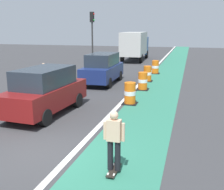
{
  "coord_description": "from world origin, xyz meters",
  "views": [
    {
      "loc": [
        4.17,
        -7.04,
        3.72
      ],
      "look_at": [
        1.22,
        3.45,
        1.1
      ],
      "focal_mm": 45.01,
      "sensor_mm": 36.0,
      "label": 1
    }
  ],
  "objects_px": {
    "parked_suv_second": "(103,68)",
    "traffic_barrel_back": "(147,74)",
    "traffic_barrel_far": "(155,67)",
    "delivery_truck_down_block": "(135,44)",
    "parked_suv_nearest": "(45,91)",
    "traffic_light_corner": "(92,30)",
    "pedestrian_crossing": "(44,75)",
    "traffic_barrel_front": "(130,94)",
    "skateboarder_on_lane": "(114,140)",
    "traffic_barrel_mid": "(143,81)"
  },
  "relations": [
    {
      "from": "parked_suv_nearest",
      "to": "traffic_barrel_mid",
      "type": "xyz_separation_m",
      "value": [
        3.28,
        6.03,
        -0.5
      ]
    },
    {
      "from": "parked_suv_nearest",
      "to": "pedestrian_crossing",
      "type": "xyz_separation_m",
      "value": [
        -2.66,
        4.67,
        -0.17
      ]
    },
    {
      "from": "skateboarder_on_lane",
      "to": "traffic_light_corner",
      "type": "xyz_separation_m",
      "value": [
        -6.99,
        18.05,
        2.59
      ]
    },
    {
      "from": "pedestrian_crossing",
      "to": "traffic_barrel_far",
      "type": "bearing_deg",
      "value": 53.15
    },
    {
      "from": "parked_suv_nearest",
      "to": "traffic_barrel_back",
      "type": "relative_size",
      "value": 4.31
    },
    {
      "from": "parked_suv_nearest",
      "to": "delivery_truck_down_block",
      "type": "xyz_separation_m",
      "value": [
        -0.29,
        21.6,
        0.81
      ]
    },
    {
      "from": "traffic_barrel_mid",
      "to": "traffic_barrel_far",
      "type": "relative_size",
      "value": 1.0
    },
    {
      "from": "traffic_barrel_back",
      "to": "pedestrian_crossing",
      "type": "distance_m",
      "value": 7.19
    },
    {
      "from": "traffic_barrel_front",
      "to": "traffic_barrel_mid",
      "type": "relative_size",
      "value": 1.0
    },
    {
      "from": "traffic_barrel_front",
      "to": "pedestrian_crossing",
      "type": "relative_size",
      "value": 0.68
    },
    {
      "from": "parked_suv_second",
      "to": "traffic_barrel_front",
      "type": "distance_m",
      "value": 5.55
    },
    {
      "from": "traffic_barrel_far",
      "to": "skateboarder_on_lane",
      "type": "bearing_deg",
      "value": -86.45
    },
    {
      "from": "skateboarder_on_lane",
      "to": "pedestrian_crossing",
      "type": "bearing_deg",
      "value": 127.91
    },
    {
      "from": "parked_suv_nearest",
      "to": "skateboarder_on_lane",
      "type": "bearing_deg",
      "value": -44.71
    },
    {
      "from": "parked_suv_nearest",
      "to": "traffic_light_corner",
      "type": "bearing_deg",
      "value": 101.13
    },
    {
      "from": "traffic_barrel_back",
      "to": "parked_suv_nearest",
      "type": "bearing_deg",
      "value": -109.34
    },
    {
      "from": "parked_suv_second",
      "to": "traffic_barrel_mid",
      "type": "distance_m",
      "value": 3.27
    },
    {
      "from": "parked_suv_nearest",
      "to": "pedestrian_crossing",
      "type": "distance_m",
      "value": 5.38
    },
    {
      "from": "parked_suv_second",
      "to": "delivery_truck_down_block",
      "type": "relative_size",
      "value": 0.6
    },
    {
      "from": "traffic_barrel_mid",
      "to": "traffic_barrel_far",
      "type": "height_order",
      "value": "same"
    },
    {
      "from": "traffic_barrel_front",
      "to": "traffic_barrel_mid",
      "type": "xyz_separation_m",
      "value": [
        0.06,
        3.43,
        0.0
      ]
    },
    {
      "from": "traffic_barrel_front",
      "to": "parked_suv_second",
      "type": "bearing_deg",
      "value": 121.81
    },
    {
      "from": "traffic_barrel_far",
      "to": "pedestrian_crossing",
      "type": "height_order",
      "value": "pedestrian_crossing"
    },
    {
      "from": "parked_suv_second",
      "to": "traffic_barrel_back",
      "type": "bearing_deg",
      "value": 29.91
    },
    {
      "from": "traffic_barrel_back",
      "to": "traffic_light_corner",
      "type": "distance_m",
      "value": 8.19
    },
    {
      "from": "skateboarder_on_lane",
      "to": "traffic_barrel_far",
      "type": "xyz_separation_m",
      "value": [
        -1.04,
        16.76,
        -0.38
      ]
    },
    {
      "from": "pedestrian_crossing",
      "to": "skateboarder_on_lane",
      "type": "bearing_deg",
      "value": -52.09
    },
    {
      "from": "traffic_barrel_far",
      "to": "delivery_truck_down_block",
      "type": "bearing_deg",
      "value": 111.2
    },
    {
      "from": "parked_suv_second",
      "to": "traffic_barrel_far",
      "type": "height_order",
      "value": "parked_suv_second"
    },
    {
      "from": "parked_suv_nearest",
      "to": "traffic_barrel_far",
      "type": "height_order",
      "value": "parked_suv_nearest"
    },
    {
      "from": "traffic_barrel_mid",
      "to": "delivery_truck_down_block",
      "type": "height_order",
      "value": "delivery_truck_down_block"
    },
    {
      "from": "delivery_truck_down_block",
      "to": "traffic_light_corner",
      "type": "relative_size",
      "value": 1.51
    },
    {
      "from": "parked_suv_nearest",
      "to": "delivery_truck_down_block",
      "type": "bearing_deg",
      "value": 90.77
    },
    {
      "from": "traffic_barrel_far",
      "to": "traffic_barrel_mid",
      "type": "bearing_deg",
      "value": -89.54
    },
    {
      "from": "traffic_barrel_front",
      "to": "traffic_barrel_far",
      "type": "relative_size",
      "value": 1.0
    },
    {
      "from": "traffic_barrel_back",
      "to": "traffic_barrel_far",
      "type": "bearing_deg",
      "value": 88.45
    },
    {
      "from": "delivery_truck_down_block",
      "to": "traffic_light_corner",
      "type": "height_order",
      "value": "traffic_light_corner"
    },
    {
      "from": "skateboarder_on_lane",
      "to": "parked_suv_nearest",
      "type": "distance_m",
      "value": 6.01
    },
    {
      "from": "parked_suv_nearest",
      "to": "pedestrian_crossing",
      "type": "bearing_deg",
      "value": 119.66
    },
    {
      "from": "skateboarder_on_lane",
      "to": "traffic_barrel_front",
      "type": "relative_size",
      "value": 1.55
    },
    {
      "from": "traffic_barrel_mid",
      "to": "pedestrian_crossing",
      "type": "height_order",
      "value": "pedestrian_crossing"
    },
    {
      "from": "traffic_barrel_far",
      "to": "traffic_light_corner",
      "type": "relative_size",
      "value": 0.21
    },
    {
      "from": "parked_suv_second",
      "to": "traffic_barrel_front",
      "type": "xyz_separation_m",
      "value": [
        2.91,
        -4.7,
        -0.5
      ]
    },
    {
      "from": "delivery_truck_down_block",
      "to": "pedestrian_crossing",
      "type": "bearing_deg",
      "value": -97.97
    },
    {
      "from": "skateboarder_on_lane",
      "to": "pedestrian_crossing",
      "type": "relative_size",
      "value": 1.05
    },
    {
      "from": "parked_suv_nearest",
      "to": "traffic_barrel_front",
      "type": "bearing_deg",
      "value": 38.87
    },
    {
      "from": "parked_suv_nearest",
      "to": "parked_suv_second",
      "type": "distance_m",
      "value": 7.3
    },
    {
      "from": "traffic_barrel_back",
      "to": "delivery_truck_down_block",
      "type": "distance_m",
      "value": 13.2
    },
    {
      "from": "parked_suv_second",
      "to": "traffic_barrel_back",
      "type": "relative_size",
      "value": 4.24
    },
    {
      "from": "traffic_barrel_back",
      "to": "traffic_light_corner",
      "type": "bearing_deg",
      "value": 140.04
    }
  ]
}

